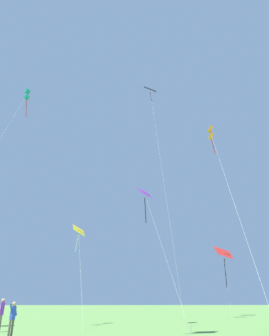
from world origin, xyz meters
The scene contains 8 objects.
kite_orange_box centered at (5.88, 16.21, 12.85)m, with size 1.65×8.52×13.61m.
kite_purple_streamer centered at (1.67, 23.05, 9.96)m, with size 2.37×8.42×11.18m.
kite_red_high centered at (14.09, 39.37, 6.89)m, with size 3.43×7.16×8.77m.
kite_teal_box centered at (-9.07, 19.51, 17.92)m, with size 2.67×6.60×18.85m.
kite_black_large centered at (3.29, 29.55, 26.22)m, with size 1.83×11.15×28.35m.
kite_yellow_diamond centered at (-4.09, 23.49, 6.86)m, with size 1.96×6.90×7.79m.
person_in_blue_jacket centered at (-7.56, 17.42, 1.07)m, with size 0.37×0.54×1.78m.
person_far_back centered at (-5.95, 14.10, 0.96)m, with size 0.35×0.47×1.60m.
Camera 1 is at (-1.09, -2.99, 1.57)m, focal length 32.76 mm.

